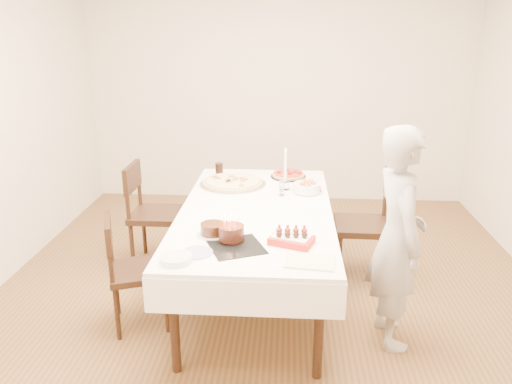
# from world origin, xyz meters

# --- Properties ---
(floor) EXTENTS (5.00, 5.00, 0.00)m
(floor) POSITION_xyz_m (0.00, 0.00, 0.00)
(floor) COLOR brown
(floor) RESTS_ON ground
(wall_back) EXTENTS (4.50, 0.04, 2.70)m
(wall_back) POSITION_xyz_m (0.00, 2.50, 1.35)
(wall_back) COLOR beige
(wall_back) RESTS_ON floor
(wall_front) EXTENTS (4.50, 0.04, 2.70)m
(wall_front) POSITION_xyz_m (0.00, -2.50, 1.35)
(wall_front) COLOR beige
(wall_front) RESTS_ON floor
(dining_table) EXTENTS (1.47, 2.30, 0.75)m
(dining_table) POSITION_xyz_m (-0.11, 0.08, 0.38)
(dining_table) COLOR white
(dining_table) RESTS_ON floor
(chair_right_savory) EXTENTS (0.50, 0.50, 0.96)m
(chair_right_savory) POSITION_xyz_m (0.76, 0.45, 0.48)
(chair_right_savory) COLOR #311A10
(chair_right_savory) RESTS_ON floor
(chair_left_savory) EXTENTS (0.48, 0.48, 0.94)m
(chair_left_savory) POSITION_xyz_m (-1.03, 0.62, 0.47)
(chair_left_savory) COLOR #311A10
(chair_left_savory) RESTS_ON floor
(chair_left_dessert) EXTENTS (0.55, 0.55, 0.84)m
(chair_left_dessert) POSITION_xyz_m (-0.92, -0.35, 0.42)
(chair_left_dessert) COLOR #311A10
(chair_left_dessert) RESTS_ON floor
(person) EXTENTS (0.42, 0.59, 1.50)m
(person) POSITION_xyz_m (0.85, -0.41, 0.75)
(person) COLOR beige
(person) RESTS_ON floor
(pizza_white) EXTENTS (0.63, 0.63, 0.04)m
(pizza_white) POSITION_xyz_m (-0.35, 0.66, 0.77)
(pizza_white) COLOR beige
(pizza_white) RESTS_ON dining_table
(pizza_pepperoni) EXTENTS (0.40, 0.40, 0.04)m
(pizza_pepperoni) POSITION_xyz_m (0.13, 0.92, 0.77)
(pizza_pepperoni) COLOR red
(pizza_pepperoni) RESTS_ON dining_table
(red_placemat) EXTENTS (0.24, 0.24, 0.01)m
(red_placemat) POSITION_xyz_m (0.29, 0.62, 0.75)
(red_placemat) COLOR #B21E1E
(red_placemat) RESTS_ON dining_table
(pasta_bowl) EXTENTS (0.25, 0.25, 0.07)m
(pasta_bowl) POSITION_xyz_m (0.29, 0.49, 0.79)
(pasta_bowl) COLOR white
(pasta_bowl) RESTS_ON dining_table
(taper_candle) EXTENTS (0.10, 0.10, 0.37)m
(taper_candle) POSITION_xyz_m (0.11, 0.56, 0.93)
(taper_candle) COLOR white
(taper_candle) RESTS_ON dining_table
(shaker_pair) EXTENTS (0.12, 0.12, 0.11)m
(shaker_pair) POSITION_xyz_m (0.08, 0.40, 0.81)
(shaker_pair) COLOR white
(shaker_pair) RESTS_ON dining_table
(cola_glass) EXTENTS (0.08, 0.08, 0.13)m
(cola_glass) POSITION_xyz_m (-0.50, 0.89, 0.82)
(cola_glass) COLOR black
(cola_glass) RESTS_ON dining_table
(layer_cake) EXTENTS (0.22, 0.22, 0.08)m
(layer_cake) POSITION_xyz_m (-0.36, -0.44, 0.79)
(layer_cake) COLOR #34190D
(layer_cake) RESTS_ON dining_table
(cake_board) EXTENTS (0.42, 0.42, 0.01)m
(cake_board) POSITION_xyz_m (-0.19, -0.61, 0.75)
(cake_board) COLOR black
(cake_board) RESTS_ON dining_table
(birthday_cake) EXTENTS (0.17, 0.17, 0.16)m
(birthday_cake) POSITION_xyz_m (-0.23, -0.52, 0.84)
(birthday_cake) COLOR #3E1A10
(birthday_cake) RESTS_ON dining_table
(strawberry_box) EXTENTS (0.31, 0.26, 0.07)m
(strawberry_box) POSITION_xyz_m (0.16, -0.53, 0.78)
(strawberry_box) COLOR red
(strawberry_box) RESTS_ON dining_table
(box_lid) EXTENTS (0.31, 0.23, 0.02)m
(box_lid) POSITION_xyz_m (0.27, -0.80, 0.75)
(box_lid) COLOR beige
(box_lid) RESTS_ON dining_table
(plate_stack) EXTENTS (0.24, 0.24, 0.04)m
(plate_stack) POSITION_xyz_m (-0.52, -0.84, 0.77)
(plate_stack) COLOR white
(plate_stack) RESTS_ON dining_table
(china_plate) EXTENTS (0.20, 0.20, 0.01)m
(china_plate) POSITION_xyz_m (-0.42, -0.71, 0.75)
(china_plate) COLOR white
(china_plate) RESTS_ON dining_table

